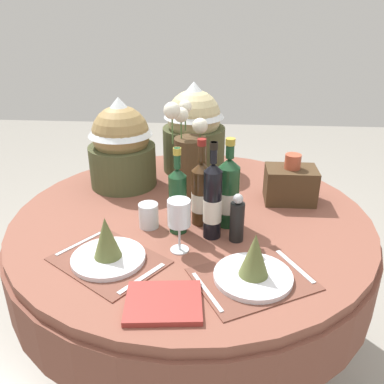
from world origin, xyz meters
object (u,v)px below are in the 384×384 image
(gift_tub_back_centre, at_px, (194,125))
(book_on_table, at_px, (164,303))
(pepper_mill, at_px, (237,220))
(woven_basket_side_right, at_px, (290,183))
(flower_vase, at_px, (190,159))
(wine_bottle_left, at_px, (201,193))
(place_setting_right, at_px, (254,267))
(wine_glass_left, at_px, (179,214))
(tumbler_near_right, at_px, (149,215))
(wine_bottle_right, at_px, (228,193))
(dining_table, at_px, (191,246))
(place_setting_left, at_px, (108,249))
(wine_bottle_centre, at_px, (213,201))
(wine_bottle_rear, at_px, (178,200))
(gift_tub_back_left, at_px, (121,141))

(gift_tub_back_centre, bearing_deg, book_on_table, -90.81)
(pepper_mill, height_order, woven_basket_side_right, woven_basket_side_right)
(pepper_mill, bearing_deg, flower_vase, 118.24)
(wine_bottle_left, distance_m, woven_basket_side_right, 0.42)
(place_setting_right, relative_size, gift_tub_back_centre, 0.97)
(wine_glass_left, height_order, tumbler_near_right, wine_glass_left)
(wine_bottle_right, distance_m, book_on_table, 0.52)
(wine_bottle_left, bearing_deg, wine_bottle_right, -4.48)
(dining_table, xyz_separation_m, wine_bottle_left, (0.04, -0.06, 0.28))
(place_setting_left, bearing_deg, gift_tub_back_centre, 74.97)
(dining_table, height_order, place_setting_right, place_setting_right)
(flower_vase, xyz_separation_m, woven_basket_side_right, (0.42, -0.03, -0.09))
(wine_bottle_centre, bearing_deg, dining_table, 117.76)
(place_setting_left, height_order, gift_tub_back_centre, gift_tub_back_centre)
(place_setting_left, distance_m, wine_bottle_rear, 0.30)
(woven_basket_side_right, bearing_deg, wine_bottle_right, -139.66)
(gift_tub_back_left, bearing_deg, dining_table, -39.37)
(gift_tub_back_centre, bearing_deg, wine_bottle_rear, -91.43)
(place_setting_right, height_order, flower_vase, flower_vase)
(wine_bottle_left, height_order, wine_bottle_right, wine_bottle_right)
(wine_bottle_centre, bearing_deg, wine_glass_left, -136.53)
(wine_bottle_rear, height_order, pepper_mill, wine_bottle_rear)
(place_setting_left, bearing_deg, wine_bottle_left, 44.35)
(wine_bottle_left, bearing_deg, wine_glass_left, -107.42)
(place_setting_left, xyz_separation_m, wine_bottle_right, (0.39, 0.27, 0.09))
(wine_bottle_centre, distance_m, tumbler_near_right, 0.26)
(book_on_table, distance_m, woven_basket_side_right, 0.82)
(place_setting_left, xyz_separation_m, pepper_mill, (0.42, 0.16, 0.03))
(place_setting_right, distance_m, gift_tub_back_left, 0.89)
(dining_table, bearing_deg, place_setting_left, -125.41)
(flower_vase, height_order, wine_bottle_centre, flower_vase)
(wine_bottle_left, relative_size, wine_glass_left, 1.77)
(tumbler_near_right, bearing_deg, place_setting_right, -39.06)
(wine_bottle_rear, bearing_deg, flower_vase, 86.63)
(book_on_table, bearing_deg, pepper_mill, 54.25)
(dining_table, xyz_separation_m, woven_basket_side_right, (0.40, 0.15, 0.23))
(wine_bottle_centre, bearing_deg, pepper_mill, -13.33)
(flower_vase, bearing_deg, place_setting_left, -113.37)
(place_setting_left, relative_size, wine_bottle_left, 1.29)
(flower_vase, xyz_separation_m, gift_tub_back_left, (-0.31, 0.10, 0.04))
(wine_bottle_right, height_order, tumbler_near_right, wine_bottle_right)
(place_setting_left, xyz_separation_m, tumbler_near_right, (0.09, 0.23, -0.00))
(gift_tub_back_centre, bearing_deg, flower_vase, -89.46)
(place_setting_left, relative_size, woven_basket_side_right, 2.06)
(wine_bottle_left, height_order, gift_tub_back_centre, gift_tub_back_centre)
(place_setting_left, distance_m, pepper_mill, 0.45)
(flower_vase, distance_m, wine_bottle_left, 0.25)
(place_setting_left, bearing_deg, flower_vase, 66.63)
(flower_vase, height_order, wine_bottle_right, flower_vase)
(tumbler_near_right, height_order, gift_tub_back_centre, gift_tub_back_centre)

